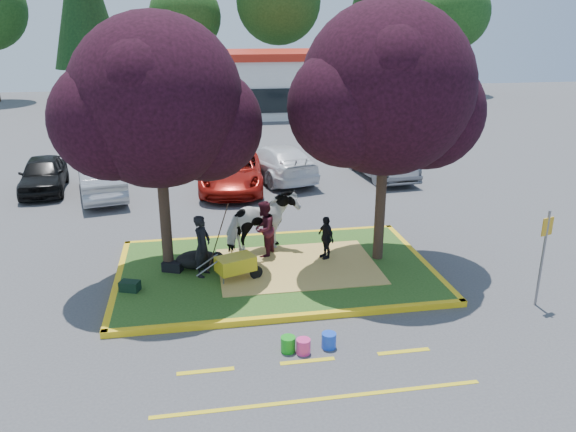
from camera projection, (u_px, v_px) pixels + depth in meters
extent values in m
plane|color=#424244|center=(276.00, 273.00, 15.01)|extent=(90.00, 90.00, 0.00)
cube|color=#275119|center=(276.00, 270.00, 14.98)|extent=(8.00, 5.00, 0.15)
cube|color=yellow|center=(293.00, 318.00, 12.58)|extent=(8.30, 0.16, 0.15)
cube|color=yellow|center=(263.00, 236.00, 17.39)|extent=(8.30, 0.16, 0.15)
cube|color=yellow|center=(118.00, 282.00, 14.32)|extent=(0.16, 5.30, 0.15)
cube|color=yellow|center=(420.00, 260.00, 15.64)|extent=(0.16, 5.30, 0.15)
cube|color=#EAC560|center=(298.00, 266.00, 15.05)|extent=(4.20, 3.00, 0.01)
cylinder|color=black|center=(164.00, 206.00, 14.30)|extent=(0.28, 0.28, 3.53)
sphere|color=black|center=(156.00, 101.00, 13.44)|extent=(4.20, 4.20, 4.20)
sphere|color=black|center=(206.00, 124.00, 14.02)|extent=(2.86, 2.86, 2.86)
sphere|color=black|center=(111.00, 120.00, 13.11)|extent=(2.86, 2.86, 2.86)
cylinder|color=black|center=(381.00, 194.00, 15.01)|extent=(0.28, 0.28, 3.70)
sphere|color=black|center=(387.00, 89.00, 14.10)|extent=(4.40, 4.40, 4.40)
sphere|color=black|center=(427.00, 112.00, 14.70)|extent=(2.99, 2.99, 2.99)
sphere|color=black|center=(347.00, 107.00, 13.78)|extent=(2.99, 2.99, 2.99)
cube|color=yellow|center=(206.00, 371.00, 10.77)|extent=(1.10, 0.12, 0.01)
cube|color=yellow|center=(307.00, 361.00, 11.10)|extent=(1.10, 0.12, 0.01)
cube|color=yellow|center=(404.00, 351.00, 11.42)|extent=(1.10, 0.12, 0.01)
cube|color=yellow|center=(321.00, 399.00, 9.98)|extent=(6.00, 0.10, 0.01)
cube|color=silver|center=(245.00, 86.00, 40.75)|extent=(20.00, 8.00, 4.00)
cube|color=#B62213|center=(244.00, 55.00, 40.05)|extent=(20.40, 8.40, 0.50)
cube|color=black|center=(251.00, 101.00, 37.18)|extent=(19.00, 0.10, 1.60)
cylinder|color=black|center=(92.00, 77.00, 47.21)|extent=(0.44, 0.44, 3.92)
cylinder|color=black|center=(189.00, 79.00, 50.04)|extent=(0.44, 0.44, 3.08)
sphere|color=#143811|center=(185.00, 17.00, 48.31)|extent=(6.16, 6.16, 6.16)
cylinder|color=black|center=(279.00, 76.00, 50.30)|extent=(0.44, 0.44, 3.64)
sphere|color=#143811|center=(278.00, 1.00, 48.27)|extent=(7.28, 7.28, 7.28)
cylinder|color=black|center=(363.00, 75.00, 52.08)|extent=(0.44, 0.44, 3.50)
cone|color=black|center=(366.00, 6.00, 50.12)|extent=(5.00, 5.00, 10.62)
cylinder|color=black|center=(448.00, 76.00, 52.49)|extent=(0.44, 0.44, 3.22)
sphere|color=#143811|center=(454.00, 13.00, 50.69)|extent=(6.44, 6.44, 6.44)
imported|color=silver|center=(262.00, 223.00, 15.76)|extent=(2.25, 1.67, 1.73)
ellipsoid|color=black|center=(197.00, 260.00, 14.87)|extent=(1.26, 0.94, 0.48)
imported|color=black|center=(202.00, 246.00, 14.27)|extent=(0.61, 0.70, 1.62)
imported|color=#40121D|center=(264.00, 229.00, 15.51)|extent=(0.90, 0.96, 1.58)
imported|color=black|center=(326.00, 237.00, 15.39)|extent=(0.50, 0.77, 1.22)
cylinder|color=black|center=(256.00, 272.00, 14.28)|extent=(0.34, 0.18, 0.34)
cylinder|color=slate|center=(223.00, 280.00, 13.96)|extent=(0.04, 0.04, 0.24)
cylinder|color=slate|center=(222.00, 273.00, 14.35)|extent=(0.04, 0.04, 0.24)
cube|color=gold|center=(236.00, 264.00, 14.10)|extent=(1.08, 0.86, 0.38)
cylinder|color=slate|center=(208.00, 268.00, 13.79)|extent=(0.59, 0.26, 0.31)
cylinder|color=slate|center=(207.00, 262.00, 14.17)|extent=(0.59, 0.26, 0.31)
cube|color=black|center=(173.00, 266.00, 14.72)|extent=(0.58, 0.45, 0.26)
cube|color=black|center=(130.00, 286.00, 13.65)|extent=(0.54, 0.44, 0.25)
cylinder|color=slate|center=(542.00, 259.00, 12.93)|extent=(0.06, 0.06, 2.35)
cube|color=gold|center=(548.00, 227.00, 12.67)|extent=(0.32, 0.13, 0.42)
cylinder|color=#18A01B|center=(288.00, 344.00, 11.38)|extent=(0.39, 0.39, 0.32)
cylinder|color=#EA3485|center=(303.00, 346.00, 11.32)|extent=(0.30, 0.30, 0.31)
cylinder|color=blue|center=(329.00, 340.00, 11.52)|extent=(0.36, 0.36, 0.32)
imported|color=black|center=(43.00, 174.00, 22.08)|extent=(2.04, 4.18, 1.37)
imported|color=#A5A7AD|center=(101.00, 178.00, 21.38)|extent=(2.46, 4.72, 1.48)
imported|color=maroon|center=(233.00, 171.00, 22.38)|extent=(3.04, 5.50, 1.46)
imported|color=white|center=(277.00, 162.00, 23.80)|extent=(3.31, 5.40, 1.46)
imported|color=#57595F|center=(380.00, 159.00, 24.18)|extent=(2.06, 4.84, 1.55)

